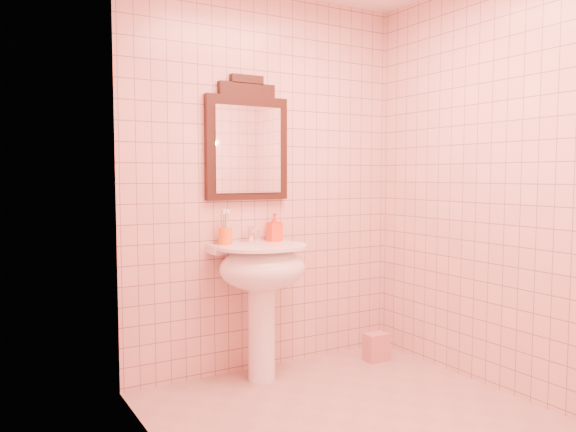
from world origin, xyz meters
TOP-DOWN VIEW (x-y plane):
  - floor at (0.00, 0.00)m, footprint 2.20×2.20m
  - back_wall at (0.00, 1.10)m, footprint 2.00×0.02m
  - pedestal_sink at (-0.16, 0.87)m, footprint 0.58×0.58m
  - faucet at (-0.16, 1.01)m, footprint 0.04×0.16m
  - mirror at (-0.16, 1.07)m, footprint 0.57×0.06m
  - toothbrush_cup at (-0.35, 1.02)m, footprint 0.09×0.09m
  - soap_dispenser at (0.01, 1.02)m, footprint 0.08×0.09m
  - towel at (0.70, 0.80)m, footprint 0.16×0.11m

SIDE VIEW (x-z plane):
  - floor at x=0.00m, z-range 0.00..0.00m
  - towel at x=0.70m, z-range 0.00..0.19m
  - pedestal_sink at x=-0.16m, z-range 0.23..1.09m
  - toothbrush_cup at x=-0.35m, z-range 0.82..1.02m
  - faucet at x=-0.16m, z-range 0.87..0.97m
  - soap_dispenser at x=0.01m, z-range 0.86..1.05m
  - back_wall at x=0.00m, z-range 0.00..2.50m
  - mirror at x=-0.16m, z-range 1.11..1.91m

